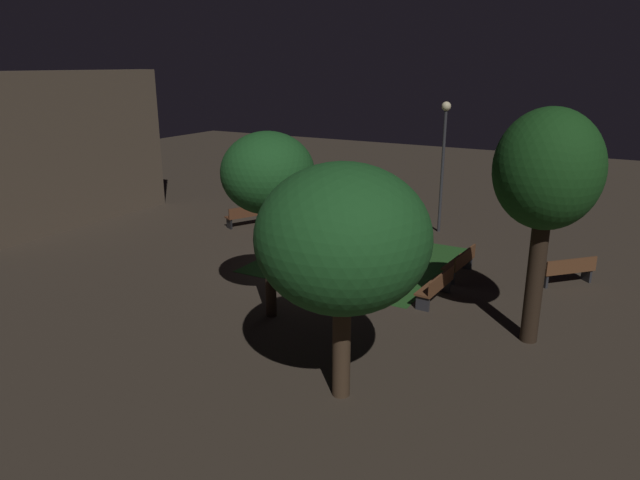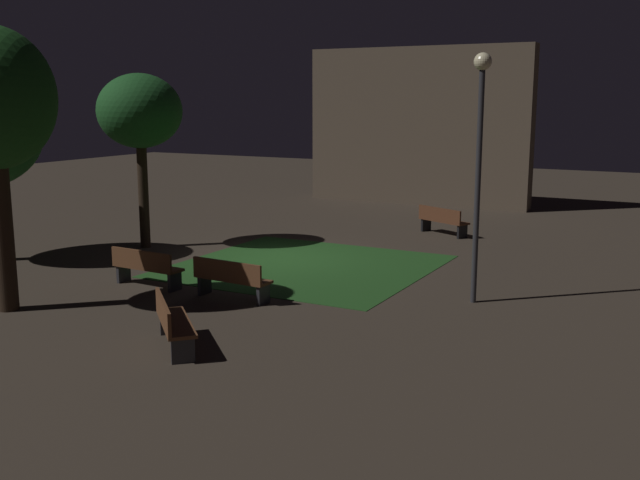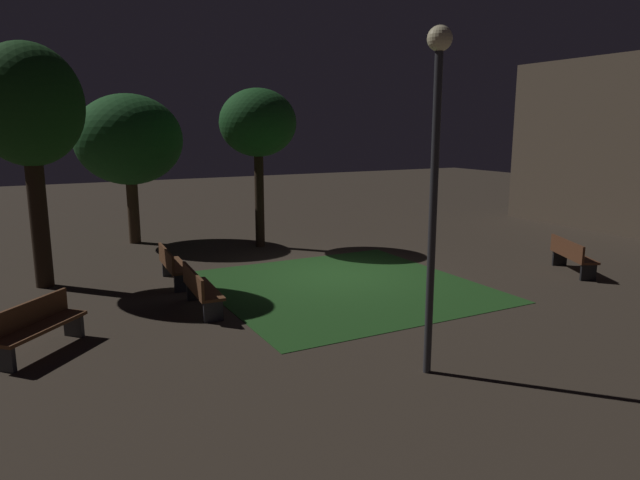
{
  "view_description": "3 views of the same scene",
  "coord_description": "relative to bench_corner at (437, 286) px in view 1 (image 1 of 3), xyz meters",
  "views": [
    {
      "loc": [
        -16.21,
        -8.69,
        6.58
      ],
      "look_at": [
        0.22,
        0.62,
        0.77
      ],
      "focal_mm": 32.39,
      "sensor_mm": 36.0,
      "label": 1
    },
    {
      "loc": [
        10.1,
        -16.73,
        4.26
      ],
      "look_at": [
        0.99,
        0.42,
        0.54
      ],
      "focal_mm": 41.54,
      "sensor_mm": 36.0,
      "label": 2
    },
    {
      "loc": [
        12.41,
        -7.15,
        3.76
      ],
      "look_at": [
        -0.34,
        -0.37,
        0.9
      ],
      "focal_mm": 31.87,
      "sensor_mm": 36.0,
      "label": 3
    }
  ],
  "objects": [
    {
      "name": "ground_plane",
      "position": [
        1.18,
        4.02,
        -0.48
      ],
      "size": [
        60.0,
        60.0,
        0.0
      ],
      "primitive_type": "plane",
      "color": "#3D3328"
    },
    {
      "name": "grass_lawn",
      "position": [
        2.19,
        3.57,
        -0.48
      ],
      "size": [
        6.25,
        6.09,
        0.01
      ],
      "primitive_type": "cube",
      "color": "#23511E",
      "rests_on": "ground"
    },
    {
      "name": "bench_corner",
      "position": [
        0.0,
        0.0,
        0.0
      ],
      "size": [
        1.82,
        0.58,
        0.88
      ],
      "color": "brown",
      "rests_on": "ground"
    },
    {
      "name": "bench_back_row",
      "position": [
        2.36,
        0.0,
        0.0
      ],
      "size": [
        1.83,
        0.59,
        0.88
      ],
      "color": "brown",
      "rests_on": "ground"
    },
    {
      "name": "bench_by_lamp",
      "position": [
        3.27,
        -3.09,
        0.0
      ],
      "size": [
        1.63,
        1.59,
        0.88
      ],
      "color": "brown",
      "rests_on": "ground"
    },
    {
      "name": "bench_front_left",
      "position": [
        3.85,
        9.54,
        0.0
      ],
      "size": [
        1.83,
        1.22,
        0.88
      ],
      "color": "brown",
      "rests_on": "ground"
    },
    {
      "name": "tree_right_canopy",
      "position": [
        -3.14,
        3.58,
        3.39
      ],
      "size": [
        2.39,
        2.39,
        4.97
      ],
      "color": "#2D2116",
      "rests_on": "ground"
    },
    {
      "name": "tree_lawn_side",
      "position": [
        -1.22,
        -2.79,
        3.71
      ],
      "size": [
        2.45,
        2.45,
        5.68
      ],
      "color": "#2D2116",
      "rests_on": "ground"
    },
    {
      "name": "tree_near_wall",
      "position": [
        -5.67,
        0.13,
        2.89
      ],
      "size": [
        3.4,
        3.4,
        4.84
      ],
      "color": "#423021",
      "rests_on": "ground"
    },
    {
      "name": "lamp_post_plaza_west",
      "position": [
        7.02,
        2.26,
        2.97
      ],
      "size": [
        0.36,
        0.36,
        5.17
      ],
      "color": "#333338",
      "rests_on": "ground"
    },
    {
      "name": "building_wall_backdrop",
      "position": [
        0.55,
        15.9,
        2.67
      ],
      "size": [
        9.25,
        0.8,
        6.3
      ],
      "primitive_type": "cube",
      "color": "brown",
      "rests_on": "ground"
    }
  ]
}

